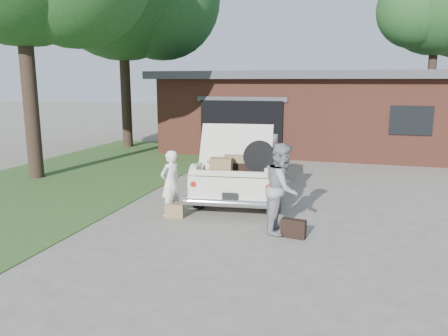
# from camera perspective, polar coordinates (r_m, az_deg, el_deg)

# --- Properties ---
(ground) EXTENTS (90.00, 90.00, 0.00)m
(ground) POSITION_cam_1_polar(r_m,az_deg,el_deg) (9.07, -1.09, -7.55)
(ground) COLOR gray
(ground) RESTS_ON ground
(grass_strip) EXTENTS (6.00, 16.00, 0.02)m
(grass_strip) POSITION_cam_1_polar(r_m,az_deg,el_deg) (14.11, -18.99, -1.25)
(grass_strip) COLOR #2D4C1E
(grass_strip) RESTS_ON ground
(house) EXTENTS (12.80, 7.80, 3.30)m
(house) POSITION_cam_1_polar(r_m,az_deg,el_deg) (19.76, 11.86, 7.43)
(house) COLOR brown
(house) RESTS_ON ground
(tree_right) EXTENTS (6.36, 5.53, 9.76)m
(tree_right) POSITION_cam_1_polar(r_m,az_deg,el_deg) (26.38, 26.31, 18.40)
(tree_right) COLOR #38281E
(tree_right) RESTS_ON ground
(sedan) EXTENTS (2.52, 5.22, 1.96)m
(sedan) POSITION_cam_1_polar(r_m,az_deg,el_deg) (11.55, 2.65, 0.35)
(sedan) COLOR beige
(sedan) RESTS_ON ground
(woman_left) EXTENTS (0.53, 0.62, 1.45)m
(woman_left) POSITION_cam_1_polar(r_m,az_deg,el_deg) (9.67, -7.01, -1.97)
(woman_left) COLOR white
(woman_left) RESTS_ON ground
(woman_right) EXTENTS (0.72, 0.90, 1.77)m
(woman_right) POSITION_cam_1_polar(r_m,az_deg,el_deg) (8.56, 7.65, -2.62)
(woman_right) COLOR gray
(woman_right) RESTS_ON ground
(suitcase_left) EXTENTS (0.41, 0.18, 0.31)m
(suitcase_left) POSITION_cam_1_polar(r_m,az_deg,el_deg) (9.59, -6.50, -5.61)
(suitcase_left) COLOR #95794C
(suitcase_left) RESTS_ON ground
(suitcase_right) EXTENTS (0.49, 0.22, 0.36)m
(suitcase_right) POSITION_cam_1_polar(r_m,az_deg,el_deg) (8.46, 9.06, -7.81)
(suitcase_right) COLOR black
(suitcase_right) RESTS_ON ground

